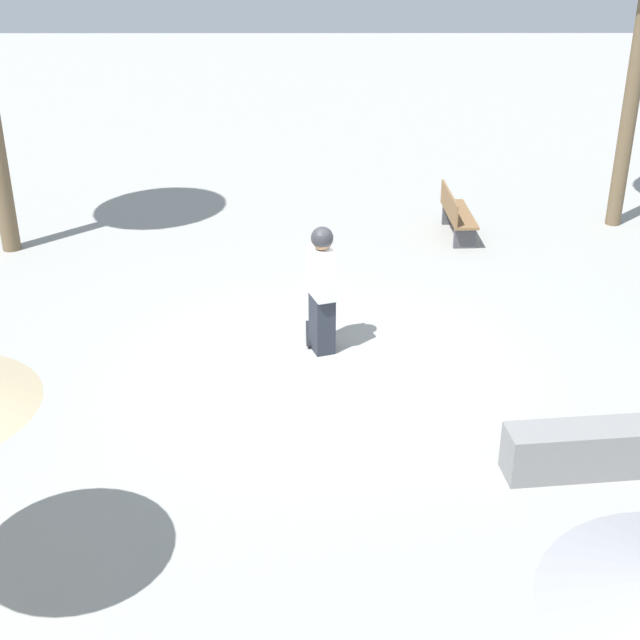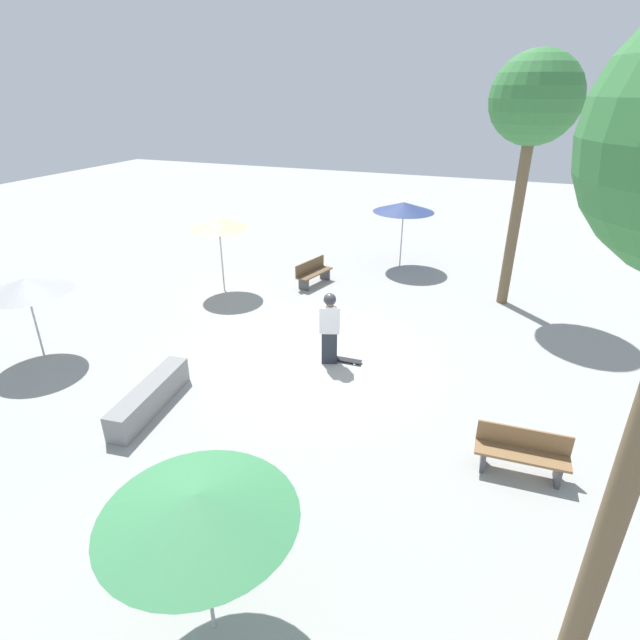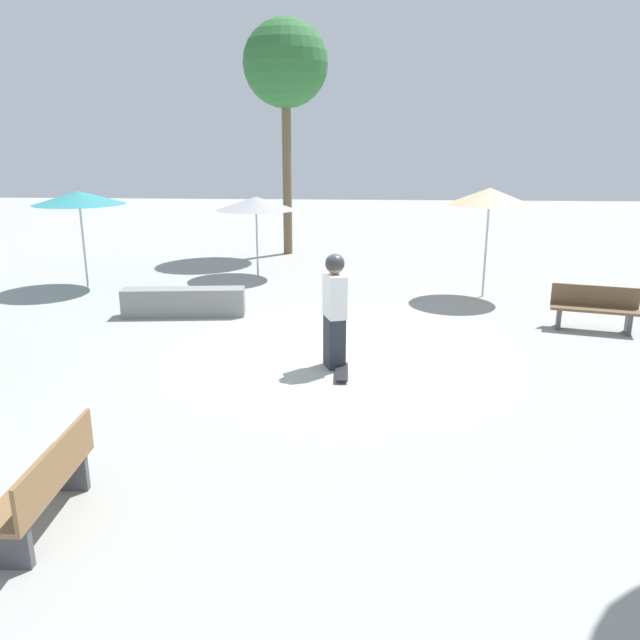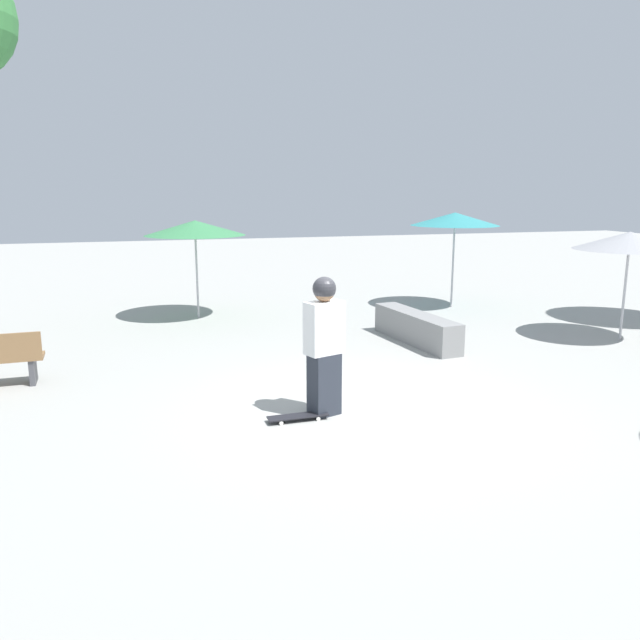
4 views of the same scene
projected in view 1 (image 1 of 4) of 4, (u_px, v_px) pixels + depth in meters
The scene contains 5 objects.
ground_plane at pixel (326, 368), 12.23m from camera, with size 60.00×60.00×0.00m, color #9E9E99.
skater_main at pixel (322, 286), 12.26m from camera, with size 0.42×0.55×1.86m.
skateboard at pixel (313, 333), 13.03m from camera, with size 0.22×0.80×0.07m.
concrete_ledge at pixel (616, 448), 9.99m from camera, with size 2.57×0.75×0.58m.
bench_far at pixel (456, 214), 16.60m from camera, with size 0.50×1.62×0.85m.
Camera 1 is at (0.10, 10.67, 6.00)m, focal length 50.00 mm.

